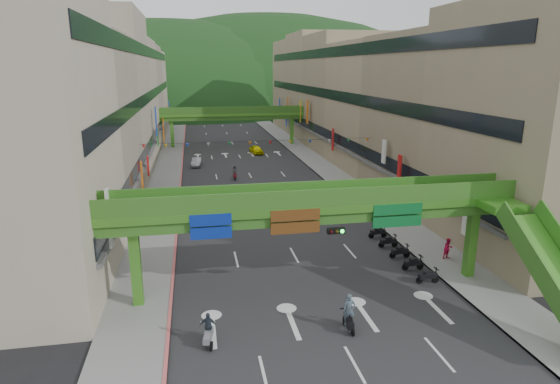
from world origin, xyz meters
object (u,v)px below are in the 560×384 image
Objects in this scene: overpass_near at (332,217)px; car_silver at (197,162)px; scooter_rider_near at (349,313)px; scooter_rider_mid at (248,192)px; pedestrian_red at (448,250)px; car_yellow at (256,150)px.

car_silver is (-7.86, 42.13, -4.58)m from overpass_near.
scooter_rider_near reaches higher than scooter_rider_mid.
overpass_near is at bearing -72.25° from car_silver.
scooter_rider_mid is 23.07m from pedestrian_red.
car_yellow is at bearing 86.05° from pedestrian_red.
overpass_near is 43.10m from car_silver.
overpass_near is 23.26m from scooter_rider_mid.
overpass_near reaches higher than pedestrian_red.
car_silver is (-5.26, 19.41, -0.31)m from scooter_rider_mid.
pedestrian_red is at bearing 37.15° from scooter_rider_near.
scooter_rider_near is (-0.24, -4.38, -4.17)m from overpass_near.
overpass_near is 50.80m from car_yellow.
overpass_near is 6.05m from scooter_rider_near.
scooter_rider_mid is 0.49× the size of car_silver.
scooter_rider_near is at bearing -101.32° from car_yellow.
car_silver is at bearing 101.34° from pedestrian_red.
car_yellow is 47.70m from pedestrian_red.
car_yellow is at bearing 87.59° from scooter_rider_near.
scooter_rider_mid is at bearing 110.01° from pedestrian_red.
scooter_rider_near is 47.13m from car_silver.
scooter_rider_mid is at bearing 94.98° from scooter_rider_near.
scooter_rider_mid is at bearing -67.66° from car_silver.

